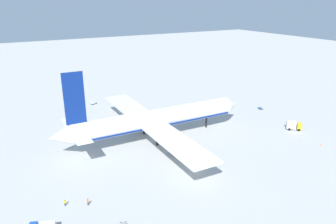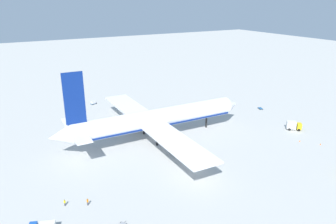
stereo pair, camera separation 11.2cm
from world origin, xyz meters
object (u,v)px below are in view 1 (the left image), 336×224
at_px(baggage_cart_1, 93,102).
at_px(traffic_cone_1, 321,144).
at_px(ground_worker_2, 88,202).
at_px(service_truck_2, 293,125).
at_px(airliner, 154,119).
at_px(baggage_cart_2, 260,108).
at_px(traffic_cone_0, 300,141).
at_px(ground_worker_0, 65,203).

distance_m(baggage_cart_1, traffic_cone_1, 94.14).
bearing_deg(ground_worker_2, baggage_cart_1, 71.99).
xyz_separation_m(service_truck_2, traffic_cone_1, (-2.56, -13.32, -1.41)).
xyz_separation_m(airliner, baggage_cart_2, (54.29, 5.01, -6.75)).
distance_m(ground_worker_2, traffic_cone_0, 71.83).
bearing_deg(service_truck_2, baggage_cart_2, 73.98).
bearing_deg(traffic_cone_0, ground_worker_2, 179.66).
distance_m(airliner, ground_worker_2, 40.46).
xyz_separation_m(baggage_cart_1, traffic_cone_0, (48.08, -73.47, -0.53)).
height_order(airliner, traffic_cone_1, airliner).
bearing_deg(service_truck_2, baggage_cart_1, 129.88).
relative_size(baggage_cart_2, ground_worker_0, 1.95).
height_order(baggage_cart_1, traffic_cone_0, baggage_cart_1).
bearing_deg(baggage_cart_2, service_truck_2, -106.02).
distance_m(baggage_cart_2, traffic_cone_0, 33.85).
distance_m(service_truck_2, ground_worker_0, 83.08).
xyz_separation_m(service_truck_2, traffic_cone_0, (-6.40, -8.27, -1.41)).
xyz_separation_m(service_truck_2, baggage_cart_2, (6.60, 22.99, -1.42)).
relative_size(baggage_cart_1, traffic_cone_1, 5.68).
height_order(service_truck_2, ground_worker_2, service_truck_2).
relative_size(ground_worker_2, traffic_cone_1, 3.21).
relative_size(baggage_cart_1, ground_worker_2, 1.77).
height_order(airliner, ground_worker_0, airliner).
height_order(baggage_cart_2, traffic_cone_0, traffic_cone_0).
height_order(baggage_cart_1, traffic_cone_1, baggage_cart_1).
relative_size(airliner, traffic_cone_0, 125.79).
height_order(airliner, baggage_cart_1, airliner).
relative_size(service_truck_2, baggage_cart_1, 1.71).
relative_size(airliner, ground_worker_0, 42.48).
bearing_deg(baggage_cart_2, traffic_cone_1, -104.16).
height_order(airliner, ground_worker_2, airliner).
relative_size(airliner, service_truck_2, 12.93).
bearing_deg(baggage_cart_1, airliner, -81.82).
height_order(ground_worker_0, traffic_cone_0, ground_worker_0).
distance_m(airliner, baggage_cart_1, 48.11).
bearing_deg(airliner, ground_worker_0, -146.37).
distance_m(airliner, baggage_cart_2, 54.93).
bearing_deg(traffic_cone_0, baggage_cart_1, 123.20).
bearing_deg(ground_worker_2, airliner, 40.21).
distance_m(airliner, service_truck_2, 51.24).
relative_size(service_truck_2, traffic_cone_1, 9.72).
distance_m(baggage_cart_2, ground_worker_2, 90.26).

